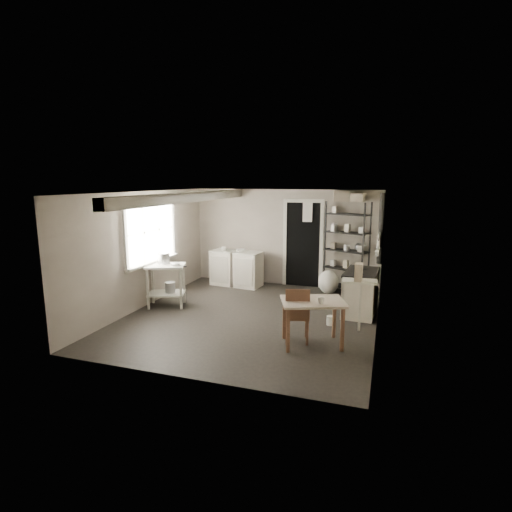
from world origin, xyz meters
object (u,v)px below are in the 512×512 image
(base_cabinets, at_px, (236,267))
(chair, at_px, (297,312))
(prep_table, at_px, (166,287))
(work_table, at_px, (312,321))
(stove, at_px, (361,291))
(flour_sack, at_px, (328,283))
(shelf_rack, at_px, (347,251))
(stockpot, at_px, (164,259))

(base_cabinets, relative_size, chair, 1.43)
(prep_table, relative_size, work_table, 0.91)
(chair, bearing_deg, prep_table, 147.99)
(prep_table, relative_size, chair, 0.95)
(stove, height_order, flour_sack, stove)
(prep_table, bearing_deg, shelf_rack, 33.95)
(chair, relative_size, flour_sack, 1.67)
(base_cabinets, bearing_deg, stockpot, -108.35)
(work_table, xyz_separation_m, flour_sack, (-0.17, 2.91, -0.14))
(shelf_rack, bearing_deg, work_table, -71.71)
(base_cabinets, height_order, chair, chair)
(stockpot, xyz_separation_m, chair, (2.99, -1.03, -0.45))
(stove, bearing_deg, stockpot, -166.32)
(prep_table, height_order, work_table, prep_table)
(work_table, bearing_deg, flour_sack, 93.33)
(prep_table, bearing_deg, stockpot, 133.39)
(prep_table, bearing_deg, chair, -17.90)
(stove, height_order, chair, chair)
(stockpot, relative_size, work_table, 0.27)
(work_table, distance_m, chair, 0.28)
(shelf_rack, distance_m, chair, 3.23)
(shelf_rack, relative_size, stove, 1.95)
(stockpot, distance_m, stove, 3.93)
(prep_table, height_order, stove, stove)
(work_table, distance_m, flour_sack, 2.92)
(shelf_rack, xyz_separation_m, flour_sack, (-0.34, -0.32, -0.71))
(prep_table, height_order, base_cabinets, base_cabinets)
(prep_table, distance_m, base_cabinets, 2.11)
(chair, xyz_separation_m, flour_sack, (0.08, 2.85, -0.24))
(base_cabinets, bearing_deg, prep_table, -104.91)
(stove, bearing_deg, base_cabinets, 161.99)
(prep_table, xyz_separation_m, work_table, (3.15, -1.00, -0.02))
(stove, relative_size, flour_sack, 1.96)
(base_cabinets, distance_m, work_table, 3.81)
(prep_table, relative_size, shelf_rack, 0.42)
(stockpot, height_order, flour_sack, stockpot)
(shelf_rack, height_order, chair, shelf_rack)
(stockpot, relative_size, base_cabinets, 0.20)
(base_cabinets, distance_m, chair, 3.60)
(base_cabinets, bearing_deg, flour_sack, 4.73)
(stockpot, distance_m, chair, 3.19)
(shelf_rack, bearing_deg, prep_table, -124.75)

